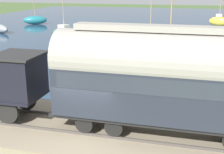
# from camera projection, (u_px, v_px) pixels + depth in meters

# --- Properties ---
(ground_plane) EXTENTS (200.00, 200.00, 0.00)m
(ground_plane) POSITION_uv_depth(u_px,v_px,m) (86.00, 142.00, 13.29)
(ground_plane) COLOR #476033
(harbor_water) EXTENTS (80.00, 80.00, 0.01)m
(harbor_water) POSITION_uv_depth(u_px,v_px,m) (170.00, 24.00, 53.74)
(harbor_water) COLOR navy
(harbor_water) RESTS_ON ground
(rail_embankment) EXTENTS (5.27, 56.00, 0.52)m
(rail_embankment) POSITION_uv_depth(u_px,v_px,m) (91.00, 131.00, 13.87)
(rail_embankment) COLOR gray
(rail_embankment) RESTS_ON ground
(passenger_coach) EXTENTS (2.30, 10.11, 4.46)m
(passenger_coach) POSITION_uv_depth(u_px,v_px,m) (175.00, 77.00, 12.22)
(passenger_coach) COLOR black
(passenger_coach) RESTS_ON rail_embankment
(sailboat_yellow) EXTENTS (2.06, 3.45, 9.81)m
(sailboat_yellow) POSITION_uv_depth(u_px,v_px,m) (219.00, 21.00, 51.09)
(sailboat_yellow) COLOR gold
(sailboat_yellow) RESTS_ON harbor_water
(sailboat_teal) EXTENTS (3.15, 4.29, 7.76)m
(sailboat_teal) POSITION_uv_depth(u_px,v_px,m) (35.00, 20.00, 53.47)
(sailboat_teal) COLOR #1E707A
(sailboat_teal) RESTS_ON harbor_water
(sailboat_brown) EXTENTS (4.57, 5.87, 5.91)m
(sailboat_brown) POSITION_uv_depth(u_px,v_px,m) (168.00, 82.00, 19.58)
(sailboat_brown) COLOR brown
(sailboat_brown) RESTS_ON harbor_water
(sailboat_red) EXTENTS (4.32, 6.48, 8.12)m
(sailboat_red) POSITION_uv_depth(u_px,v_px,m) (150.00, 40.00, 33.98)
(sailboat_red) COLOR #B72D23
(sailboat_red) RESTS_ON harbor_water
(sailboat_gray) EXTENTS (3.16, 4.17, 9.19)m
(sailboat_gray) POSITION_uv_depth(u_px,v_px,m) (0.00, 28.00, 43.76)
(sailboat_gray) COLOR gray
(sailboat_gray) RESTS_ON harbor_water
(sailboat_green) EXTENTS (3.30, 4.43, 7.57)m
(sailboat_green) POSITION_uv_depth(u_px,v_px,m) (64.00, 33.00, 39.02)
(sailboat_green) COLOR #236B42
(sailboat_green) RESTS_ON harbor_water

